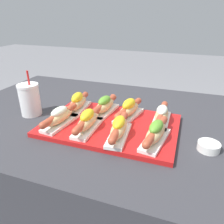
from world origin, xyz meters
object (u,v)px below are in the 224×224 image
(serving_tray, at_px, (110,125))
(drink_cup, at_px, (30,100))
(hot_dog_0, at_px, (60,117))
(sauce_bowl, at_px, (209,146))
(hot_dog_2, at_px, (119,128))
(hot_dog_6, at_px, (129,109))
(hot_dog_4, at_px, (78,103))
(hot_dog_3, at_px, (156,133))
(hot_dog_1, at_px, (88,121))
(hot_dog_5, at_px, (105,106))
(hot_dog_7, at_px, (162,115))

(serving_tray, height_order, drink_cup, drink_cup)
(hot_dog_0, relative_size, sauce_bowl, 2.98)
(hot_dog_2, bearing_deg, hot_dog_6, 93.37)
(hot_dog_4, bearing_deg, hot_dog_3, -21.33)
(drink_cup, bearing_deg, hot_dog_3, -7.15)
(hot_dog_1, height_order, hot_dog_6, hot_dog_6)
(hot_dog_1, bearing_deg, sauce_bowl, 4.76)
(hot_dog_2, bearing_deg, drink_cup, 169.23)
(hot_dog_6, bearing_deg, hot_dog_3, -48.11)
(hot_dog_1, relative_size, hot_dog_3, 1.01)
(hot_dog_4, bearing_deg, hot_dog_2, -32.82)
(hot_dog_3, xyz_separation_m, hot_dog_5, (-0.24, 0.16, 0.00))
(hot_dog_1, height_order, hot_dog_3, hot_dog_1)
(serving_tray, relative_size, hot_dog_4, 2.39)
(hot_dog_2, bearing_deg, sauce_bowl, 9.11)
(sauce_bowl, bearing_deg, hot_dog_4, 168.68)
(hot_dog_2, distance_m, hot_dog_3, 0.13)
(hot_dog_7, bearing_deg, hot_dog_4, -179.41)
(hot_dog_2, bearing_deg, serving_tray, 126.04)
(hot_dog_1, relative_size, hot_dog_6, 1.02)
(serving_tray, height_order, hot_dog_7, hot_dog_7)
(hot_dog_2, distance_m, hot_dog_5, 0.21)
(hot_dog_0, distance_m, hot_dog_2, 0.24)
(hot_dog_2, xyz_separation_m, drink_cup, (-0.44, 0.08, 0.02))
(serving_tray, height_order, hot_dog_1, hot_dog_1)
(hot_dog_3, height_order, hot_dog_4, hot_dog_4)
(serving_tray, bearing_deg, hot_dog_5, 124.30)
(sauce_bowl, bearing_deg, hot_dog_2, -170.89)
(hot_dog_6, distance_m, sauce_bowl, 0.33)
(hot_dog_4, relative_size, drink_cup, 1.09)
(hot_dog_4, xyz_separation_m, hot_dog_7, (0.37, 0.00, -0.00))
(serving_tray, height_order, hot_dog_2, hot_dog_2)
(drink_cup, bearing_deg, hot_dog_7, 7.80)
(hot_dog_6, height_order, drink_cup, drink_cup)
(hot_dog_1, bearing_deg, hot_dog_6, 52.43)
(hot_dog_4, distance_m, hot_dog_5, 0.12)
(hot_dog_1, distance_m, hot_dog_5, 0.16)
(hot_dog_4, relative_size, hot_dog_6, 1.01)
(hot_dog_0, distance_m, hot_dog_3, 0.37)
(hot_dog_0, xyz_separation_m, hot_dog_1, (0.12, 0.00, 0.00))
(hot_dog_3, xyz_separation_m, hot_dog_7, (-0.00, 0.15, -0.00))
(hot_dog_7, height_order, sauce_bowl, hot_dog_7)
(hot_dog_4, height_order, hot_dog_6, same)
(hot_dog_5, relative_size, hot_dog_6, 1.01)
(hot_dog_2, height_order, sauce_bowl, hot_dog_2)
(drink_cup, bearing_deg, serving_tray, 0.59)
(hot_dog_2, xyz_separation_m, hot_dog_6, (-0.01, 0.16, 0.00))
(hot_dog_0, xyz_separation_m, hot_dog_3, (0.37, 0.00, 0.00))
(hot_dog_2, bearing_deg, hot_dog_3, 5.69)
(hot_dog_1, distance_m, hot_dog_3, 0.25)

